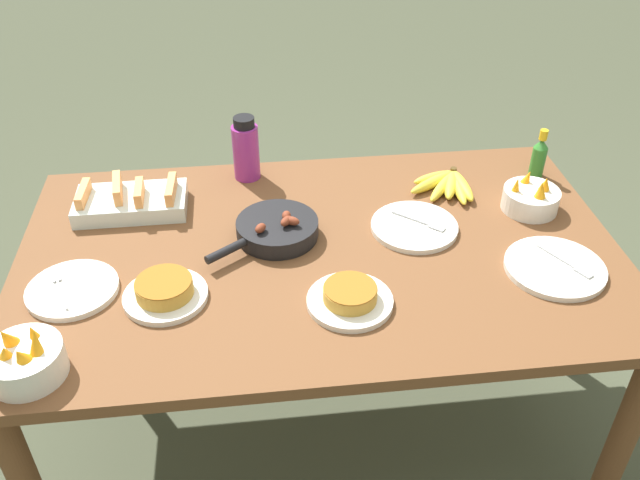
% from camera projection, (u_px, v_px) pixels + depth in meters
% --- Properties ---
extents(ground_plane, '(14.00, 14.00, 0.00)m').
position_uv_depth(ground_plane, '(320.00, 423.00, 2.30)').
color(ground_plane, '#474C38').
extents(dining_table, '(1.65, 0.99, 0.75)m').
position_uv_depth(dining_table, '(320.00, 274.00, 1.92)').
color(dining_table, brown).
rests_on(dining_table, ground_plane).
extents(banana_bunch, '(0.20, 0.20, 0.04)m').
position_uv_depth(banana_bunch, '(448.00, 184.00, 2.10)').
color(banana_bunch, yellow).
rests_on(banana_bunch, dining_table).
extents(melon_tray, '(0.32, 0.17, 0.10)m').
position_uv_depth(melon_tray, '(131.00, 201.00, 2.00)').
color(melon_tray, silver).
rests_on(melon_tray, dining_table).
extents(skillet, '(0.32, 0.26, 0.08)m').
position_uv_depth(skillet, '(276.00, 229.00, 1.89)').
color(skillet, black).
rests_on(skillet, dining_table).
extents(frittata_plate_center, '(0.22, 0.22, 0.05)m').
position_uv_depth(frittata_plate_center, '(350.00, 298.00, 1.67)').
color(frittata_plate_center, silver).
rests_on(frittata_plate_center, dining_table).
extents(frittata_plate_side, '(0.21, 0.21, 0.06)m').
position_uv_depth(frittata_plate_side, '(165.00, 291.00, 1.68)').
color(frittata_plate_side, silver).
rests_on(frittata_plate_side, dining_table).
extents(empty_plate_near_front, '(0.26, 0.26, 0.02)m').
position_uv_depth(empty_plate_near_front, '(555.00, 268.00, 1.78)').
color(empty_plate_near_front, silver).
rests_on(empty_plate_near_front, dining_table).
extents(empty_plate_far_left, '(0.25, 0.25, 0.02)m').
position_uv_depth(empty_plate_far_left, '(414.00, 227.00, 1.93)').
color(empty_plate_far_left, silver).
rests_on(empty_plate_far_left, dining_table).
extents(empty_plate_far_right, '(0.23, 0.23, 0.02)m').
position_uv_depth(empty_plate_far_right, '(72.00, 289.00, 1.71)').
color(empty_plate_far_right, silver).
rests_on(empty_plate_far_right, dining_table).
extents(fruit_bowl_mango, '(0.17, 0.17, 0.13)m').
position_uv_depth(fruit_bowl_mango, '(25.00, 360.00, 1.47)').
color(fruit_bowl_mango, silver).
rests_on(fruit_bowl_mango, dining_table).
extents(fruit_bowl_citrus, '(0.17, 0.17, 0.12)m').
position_uv_depth(fruit_bowl_citrus, '(531.00, 198.00, 2.00)').
color(fruit_bowl_citrus, silver).
rests_on(fruit_bowl_citrus, dining_table).
extents(water_bottle, '(0.08, 0.08, 0.21)m').
position_uv_depth(water_bottle, '(246.00, 149.00, 2.11)').
color(water_bottle, '#992D89').
rests_on(water_bottle, dining_table).
extents(hot_sauce_bottle, '(0.05, 0.05, 0.16)m').
position_uv_depth(hot_sauce_bottle, '(539.00, 156.00, 2.14)').
color(hot_sauce_bottle, '#337F2D').
rests_on(hot_sauce_bottle, dining_table).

